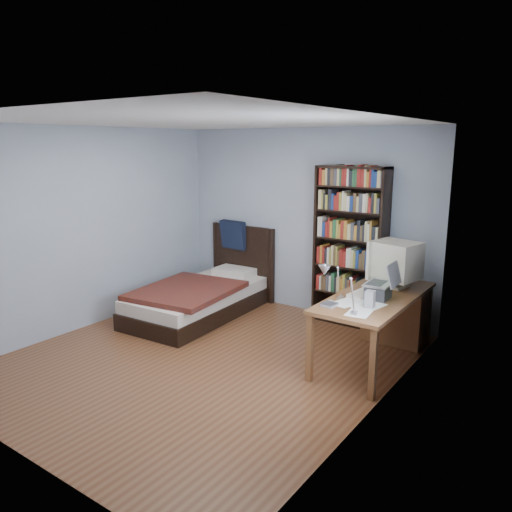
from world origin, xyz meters
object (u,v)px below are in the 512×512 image
Objects in this scene: speaker at (370,299)px; crt_monitor at (395,261)px; keyboard at (364,293)px; soda_can at (376,283)px; desk_lamp at (330,275)px; laptop at (380,289)px; desk at (391,311)px; bookshelf at (350,246)px; bed at (203,295)px.

crt_monitor is at bearing 89.25° from speaker.
soda_can is (0.02, 0.29, 0.04)m from keyboard.
laptop is at bearing 83.24° from desk_lamp.
keyboard is at bearing 115.03° from speaker.
crt_monitor is 3.10× the size of speaker.
desk_lamp is (-0.03, -1.51, 0.74)m from desk.
desk is 3.28× the size of crt_monitor.
laptop is at bearing -63.10° from soda_can.
bookshelf is at bearing 127.59° from keyboard.
speaker is (0.14, 0.61, -0.35)m from desk_lamp.
bookshelf is at bearing 133.41° from soda_can.
speaker is 2.73m from bed.
crt_monitor is 0.98× the size of desk_lamp.
speaker reaches higher than desk.
desk_lamp is 3.18× the size of speaker.
laptop is at bearing 89.66° from speaker.
desk is 14.55× the size of soda_can.
bookshelf is at bearing 149.32° from desk.
crt_monitor reaches higher than desk.
bed reaches higher than keyboard.
keyboard is at bearing -3.62° from bed.
soda_can is at bearing -46.59° from bookshelf.
desk is 0.99m from speaker.
crt_monitor reaches higher than soda_can.
desk_lamp is at bearing -24.62° from bed.
desk is 0.72m from laptop.
speaker is 1.59m from bookshelf.
desk_lamp is at bearing -87.03° from soda_can.
speaker is 0.08× the size of bed.
desk_lamp is at bearing -80.09° from keyboard.
bed reaches higher than speaker.
desk_lamp reaches higher than desk.
bed is (-2.48, 1.14, -0.91)m from desk_lamp.
crt_monitor is 0.57m from keyboard.
desk_lamp is at bearing -92.81° from crt_monitor.
bookshelf is (-0.73, 0.43, 0.59)m from desk.
speaker is (0.07, -0.85, -0.21)m from crt_monitor.
bookshelf reaches higher than bed.
soda_can is (-0.07, 1.28, -0.38)m from desk_lamp.
laptop is 2.32× the size of speaker.
crt_monitor is at bearing 7.10° from bed.
keyboard is (-0.12, -0.53, 0.32)m from desk.
bookshelf is (-0.77, 0.49, -0.01)m from crt_monitor.
bookshelf is (-0.63, 0.67, 0.23)m from soda_can.
keyboard reaches higher than desk.
laptop reaches higher than soda_can.
bed is at bearing 175.45° from laptop.
speaker is at bearing -11.49° from bed.
desk is at bearing 88.70° from desk_lamp.
laptop is (0.04, -0.52, -0.18)m from crt_monitor.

